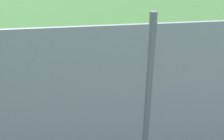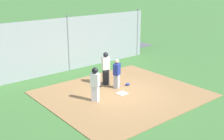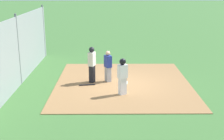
{
  "view_description": "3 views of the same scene",
  "coord_description": "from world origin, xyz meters",
  "px_view_note": "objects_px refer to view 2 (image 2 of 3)",
  "views": [
    {
      "loc": [
        -0.91,
        -8.0,
        4.16
      ],
      "look_at": [
        -0.04,
        -1.34,
        0.79
      ],
      "focal_mm": 43.12,
      "sensor_mm": 36.0,
      "label": 1
    },
    {
      "loc": [
        8.5,
        9.62,
        5.33
      ],
      "look_at": [
        -0.04,
        -0.83,
        1.01
      ],
      "focal_mm": 45.8,
      "sensor_mm": 36.0,
      "label": 2
    },
    {
      "loc": [
        14.03,
        -0.63,
        4.71
      ],
      "look_at": [
        0.24,
        -0.53,
        0.75
      ],
      "focal_mm": 49.11,
      "sensor_mm": 36.0,
      "label": 3
    }
  ],
  "objects_px": {
    "baseball_bat": "(96,85)",
    "parked_car_dark": "(112,39)",
    "umpire": "(106,68)",
    "catcher": "(117,73)",
    "catcher_mask": "(128,84)",
    "home_plate": "(122,93)",
    "runner": "(95,82)"
  },
  "relations": [
    {
      "from": "catcher_mask",
      "to": "umpire",
      "type": "bearing_deg",
      "value": -46.74
    },
    {
      "from": "umpire",
      "to": "baseball_bat",
      "type": "height_order",
      "value": "umpire"
    },
    {
      "from": "catcher_mask",
      "to": "parked_car_dark",
      "type": "relative_size",
      "value": 0.05
    },
    {
      "from": "catcher",
      "to": "baseball_bat",
      "type": "xyz_separation_m",
      "value": [
        0.61,
        -0.98,
        -0.75
      ]
    },
    {
      "from": "umpire",
      "to": "runner",
      "type": "bearing_deg",
      "value": -31.02
    },
    {
      "from": "parked_car_dark",
      "to": "baseball_bat",
      "type": "bearing_deg",
      "value": 54.12
    },
    {
      "from": "catcher",
      "to": "catcher_mask",
      "type": "distance_m",
      "value": 1.0
    },
    {
      "from": "umpire",
      "to": "parked_car_dark",
      "type": "relative_size",
      "value": 0.4
    },
    {
      "from": "home_plate",
      "to": "catcher",
      "type": "height_order",
      "value": "catcher"
    },
    {
      "from": "home_plate",
      "to": "umpire",
      "type": "distance_m",
      "value": 1.75
    },
    {
      "from": "umpire",
      "to": "home_plate",
      "type": "bearing_deg",
      "value": 13.36
    },
    {
      "from": "catcher_mask",
      "to": "parked_car_dark",
      "type": "xyz_separation_m",
      "value": [
        -5.16,
        -7.62,
        0.52
      ]
    },
    {
      "from": "home_plate",
      "to": "runner",
      "type": "xyz_separation_m",
      "value": [
        1.54,
        -0.09,
        0.9
      ]
    },
    {
      "from": "home_plate",
      "to": "runner",
      "type": "distance_m",
      "value": 1.79
    },
    {
      "from": "parked_car_dark",
      "to": "catcher_mask",
      "type": "bearing_deg",
      "value": 64.51
    },
    {
      "from": "home_plate",
      "to": "baseball_bat",
      "type": "height_order",
      "value": "baseball_bat"
    },
    {
      "from": "umpire",
      "to": "parked_car_dark",
      "type": "distance_m",
      "value": 9.03
    },
    {
      "from": "umpire",
      "to": "baseball_bat",
      "type": "xyz_separation_m",
      "value": [
        0.51,
        -0.21,
        -0.89
      ]
    },
    {
      "from": "runner",
      "to": "baseball_bat",
      "type": "distance_m",
      "value": 2.19
    },
    {
      "from": "home_plate",
      "to": "catcher_mask",
      "type": "xyz_separation_m",
      "value": [
        -0.95,
        -0.65,
        0.05
      ]
    },
    {
      "from": "home_plate",
      "to": "catcher_mask",
      "type": "height_order",
      "value": "catcher_mask"
    },
    {
      "from": "catcher_mask",
      "to": "parked_car_dark",
      "type": "distance_m",
      "value": 9.22
    },
    {
      "from": "umpire",
      "to": "catcher_mask",
      "type": "bearing_deg",
      "value": 62.81
    },
    {
      "from": "catcher_mask",
      "to": "parked_car_dark",
      "type": "bearing_deg",
      "value": -124.07
    },
    {
      "from": "baseball_bat",
      "to": "catcher_mask",
      "type": "height_order",
      "value": "catcher_mask"
    },
    {
      "from": "home_plate",
      "to": "parked_car_dark",
      "type": "xyz_separation_m",
      "value": [
        -6.1,
        -8.28,
        0.57
      ]
    },
    {
      "from": "baseball_bat",
      "to": "catcher_mask",
      "type": "distance_m",
      "value": 1.67
    },
    {
      "from": "baseball_bat",
      "to": "catcher_mask",
      "type": "xyz_separation_m",
      "value": [
        -1.3,
        1.05,
        0.03
      ]
    },
    {
      "from": "runner",
      "to": "parked_car_dark",
      "type": "relative_size",
      "value": 0.36
    },
    {
      "from": "baseball_bat",
      "to": "catcher",
      "type": "bearing_deg",
      "value": -158.75
    },
    {
      "from": "catcher_mask",
      "to": "parked_car_dark",
      "type": "height_order",
      "value": "parked_car_dark"
    },
    {
      "from": "baseball_bat",
      "to": "parked_car_dark",
      "type": "bearing_deg",
      "value": -55.1
    }
  ]
}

